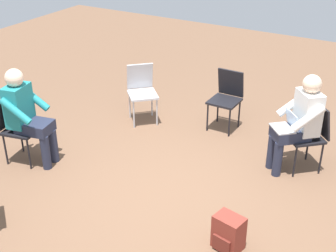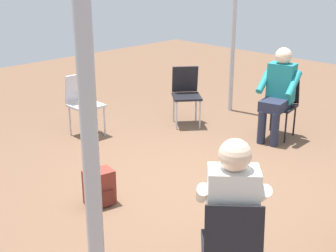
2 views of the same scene
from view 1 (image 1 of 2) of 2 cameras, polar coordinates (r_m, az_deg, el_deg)
name	(u,v)px [view 1 (image 1 of 2)]	position (r m, az deg, el deg)	size (l,w,h in m)	color
ground_plane	(163,198)	(5.35, -0.59, -8.76)	(14.00, 14.00, 0.00)	brown
chair_east	(227,96)	(6.69, 7.17, 3.70)	(0.44, 0.41, 0.85)	black
chair_southeast	(310,132)	(5.90, 16.95, -0.72)	(0.58, 0.59, 0.85)	black
chair_northeast	(142,89)	(6.87, -3.23, 4.54)	(0.58, 0.58, 0.85)	#B7B7BC
chair_north	(17,125)	(6.12, -17.96, 0.16)	(0.47, 0.50, 0.85)	black
person_with_laptop	(299,119)	(5.74, 15.72, 0.84)	(0.63, 0.64, 1.24)	#23283D
person_in_teal	(26,112)	(5.94, -16.92, 1.62)	(0.56, 0.57, 1.24)	#23283D
backpack_near_laptop_user	(228,234)	(4.66, 7.38, -12.95)	(0.29, 0.32, 0.36)	maroon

